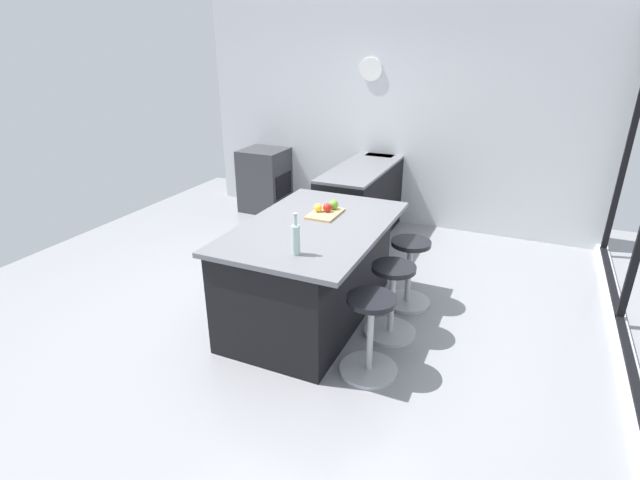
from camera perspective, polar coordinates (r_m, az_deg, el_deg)
ground_plane at (r=4.57m, az=-1.64°, el=-7.81°), size 6.83×6.83×0.00m
interior_partition_left at (r=6.46m, az=8.67°, el=14.41°), size 0.15×5.25×2.82m
sink_cabinet at (r=6.37m, az=6.35°, el=5.65°), size 2.57×0.60×1.19m
oven_range at (r=7.02m, az=-6.51°, el=7.08°), size 0.60×0.61×0.88m
kitchen_island at (r=4.23m, az=-1.20°, el=-3.59°), size 1.78×1.14×0.88m
stool_by_window at (r=4.55m, az=10.44°, el=-4.03°), size 0.44×0.44×0.64m
stool_middle at (r=4.07m, az=8.46°, el=-7.30°), size 0.44×0.44×0.64m
stool_near_camera at (r=3.62m, az=5.92°, el=-11.41°), size 0.44×0.44×0.64m
cutting_board at (r=4.26m, az=0.62°, el=3.13°), size 0.36×0.24×0.02m
apple_red at (r=4.26m, az=0.86°, el=3.85°), size 0.08×0.08×0.08m
apple_yellow at (r=4.27m, az=-0.22°, el=3.84°), size 0.07×0.07×0.07m
apple_green at (r=4.33m, az=1.61°, el=4.21°), size 0.09×0.09×0.09m
water_bottle at (r=3.44m, az=-2.89°, el=0.19°), size 0.06×0.06×0.31m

